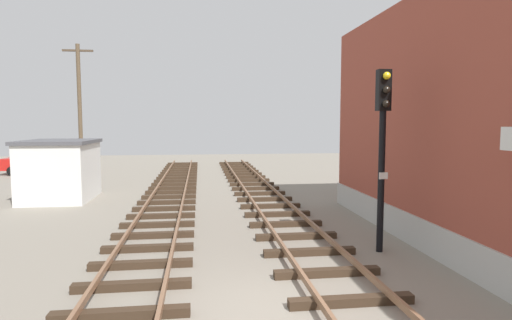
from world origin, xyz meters
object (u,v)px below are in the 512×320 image
Objects in this scene: signal_mast at (383,138)px; control_hut at (60,170)px; utility_pole_far at (80,110)px; parked_car_red at (37,161)px.

signal_mast is 14.87m from control_hut.
control_hut is at bearing -82.73° from utility_pole_far.
utility_pole_far is (3.91, -3.64, 3.45)m from parked_car_red.
control_hut is 7.63m from utility_pole_far.
signal_mast reaches higher than control_hut.
utility_pole_far reaches higher than signal_mast.
control_hut is 0.46× the size of utility_pole_far.
parked_car_red is (-16.09, 20.13, -2.24)m from signal_mast.
control_hut is (-11.29, 9.52, -1.75)m from signal_mast.
parked_car_red is (-4.80, 10.61, -0.49)m from control_hut.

